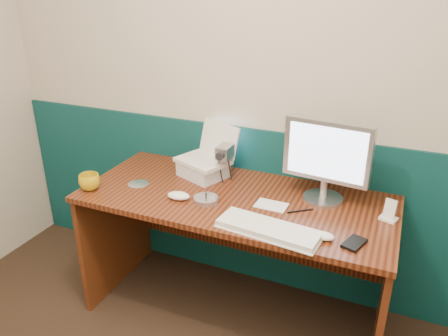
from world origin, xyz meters
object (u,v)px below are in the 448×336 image
at_px(desk, 235,257).
at_px(camcorder, 225,163).
at_px(laptop, 202,144).
at_px(monitor, 327,161).
at_px(mug, 89,182).
at_px(keyboard, 268,230).

xyz_separation_m(desk, camcorder, (-0.13, 0.16, 0.48)).
bearing_deg(camcorder, laptop, -179.44).
distance_m(monitor, mug, 1.23).
distance_m(laptop, keyboard, 0.70).
bearing_deg(mug, camcorder, 32.39).
bearing_deg(keyboard, camcorder, 139.11).
height_order(keyboard, mug, mug).
xyz_separation_m(monitor, mug, (-1.16, -0.36, -0.17)).
xyz_separation_m(laptop, monitor, (0.68, -0.02, 0.02)).
bearing_deg(camcorder, monitor, -2.24).
xyz_separation_m(mug, camcorder, (0.61, 0.39, 0.06)).
distance_m(desk, keyboard, 0.54).
relative_size(monitor, mug, 3.88).
height_order(laptop, keyboard, laptop).
bearing_deg(monitor, desk, -155.09).
bearing_deg(laptop, camcorder, 22.10).
relative_size(desk, camcorder, 7.66).
relative_size(laptop, monitor, 0.64).
relative_size(desk, monitor, 3.77).
bearing_deg(camcorder, desk, -51.41).
height_order(laptop, mug, laptop).
xyz_separation_m(keyboard, mug, (-1.00, 0.04, 0.03)).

